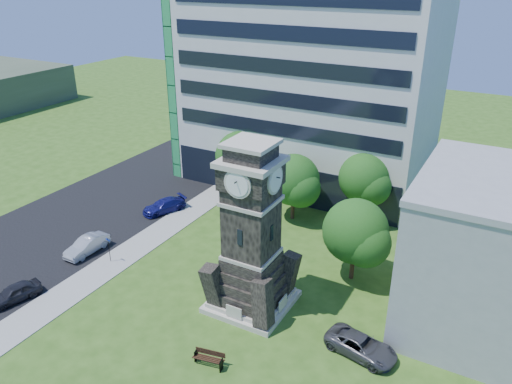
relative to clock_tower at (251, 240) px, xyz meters
The scene contains 15 objects.
ground 6.39m from the clock_tower, 146.32° to the right, with size 160.00×160.00×0.00m, color #2E5217.
sidewalk 13.88m from the clock_tower, 166.50° to the left, with size 3.00×70.00×0.06m, color gray.
street 21.86m from the clock_tower, behind, with size 14.00×80.00×0.02m, color black.
clock_tower is the anchor object (origin of this frame).
office_tall 26.21m from the clock_tower, 104.57° to the left, with size 26.20×15.11×28.60m.
car_street_south 17.72m from the clock_tower, 152.49° to the right, with size 1.48×3.67×1.25m, color black.
car_street_mid 16.24m from the clock_tower, behind, with size 1.43×4.11×1.35m, color #999BA0.
car_street_north 17.72m from the clock_tower, 149.55° to the left, with size 1.77×4.36×1.27m, color navy.
car_east_lot 9.70m from the clock_tower, ahead, with size 2.09×4.54×1.26m, color #434348.
park_bench 8.05m from the clock_tower, 84.05° to the right, with size 1.92×0.51×0.99m.
street_sign 13.44m from the clock_tower, behind, with size 0.53×0.05×2.19m.
tree_nw 19.01m from the clock_tower, 122.56° to the left, with size 5.76×5.24×6.84m.
tree_nc 13.90m from the clock_tower, 102.71° to the left, with size 5.33×4.85×6.43m.
tree_ne 16.51m from the clock_tower, 80.31° to the left, with size 5.11×4.65×6.68m.
tree_east 8.50m from the clock_tower, 51.46° to the left, with size 5.42×4.93×6.60m.
Camera 1 is at (17.40, -23.46, 22.08)m, focal length 35.00 mm.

